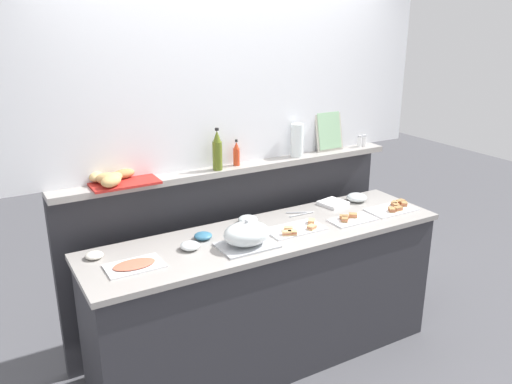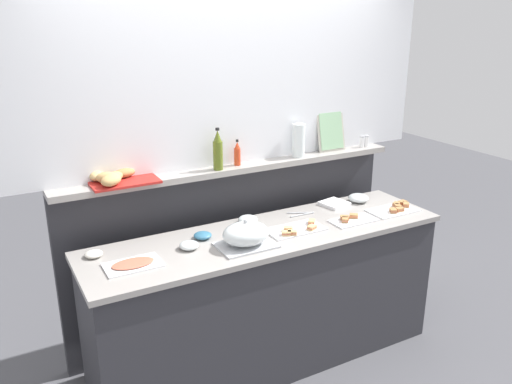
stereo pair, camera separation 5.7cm
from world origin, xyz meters
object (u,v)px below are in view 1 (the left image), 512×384
(cold_cuts_platter, at_px, (134,265))
(framed_picture, at_px, (329,131))
(salt_shaker, at_px, (360,141))
(napkin_stack, at_px, (333,203))
(water_carafe, at_px, (297,140))
(glass_bowl_medium, at_px, (248,220))
(condiment_bowl_cream, at_px, (94,255))
(hot_sauce_bottle, at_px, (237,154))
(glass_bowl_small, at_px, (357,198))
(sandwich_platter_front, at_px, (393,208))
(glass_bowl_large, at_px, (190,246))
(condiment_bowl_teal, at_px, (203,236))
(sandwich_platter_rear, at_px, (296,229))
(bread_basket, at_px, (114,179))
(pepper_shaker, at_px, (364,141))
(serving_cloche, at_px, (247,235))
(sandwich_platter_side, at_px, (351,219))
(olive_oil_bottle, at_px, (217,151))
(serving_tongs, at_px, (301,213))

(cold_cuts_platter, xyz_separation_m, framed_picture, (1.66, 0.49, 0.47))
(salt_shaker, bearing_deg, napkin_stack, -151.91)
(cold_cuts_platter, xyz_separation_m, water_carafe, (1.35, 0.45, 0.44))
(framed_picture, height_order, water_carafe, framed_picture)
(glass_bowl_medium, height_order, condiment_bowl_cream, glass_bowl_medium)
(glass_bowl_medium, xyz_separation_m, hot_sauce_bottle, (0.04, 0.22, 0.39))
(glass_bowl_small, bearing_deg, sandwich_platter_front, -67.78)
(glass_bowl_large, relative_size, salt_shaker, 1.32)
(sandwich_platter_front, bearing_deg, condiment_bowl_cream, 172.54)
(salt_shaker, relative_size, framed_picture, 0.30)
(cold_cuts_platter, bearing_deg, condiment_bowl_teal, 18.25)
(glass_bowl_medium, height_order, framed_picture, framed_picture)
(napkin_stack, distance_m, hot_sauce_bottle, 0.80)
(sandwich_platter_rear, xyz_separation_m, napkin_stack, (0.49, 0.26, 0.00))
(cold_cuts_platter, distance_m, bread_basket, 0.58)
(pepper_shaker, bearing_deg, glass_bowl_medium, -169.48)
(glass_bowl_small, height_order, condiment_bowl_teal, glass_bowl_small)
(glass_bowl_large, height_order, hot_sauce_bottle, hot_sauce_bottle)
(serving_cloche, bearing_deg, water_carafe, 36.88)
(sandwich_platter_side, bearing_deg, condiment_bowl_teal, 167.52)
(olive_oil_bottle, bearing_deg, napkin_stack, -12.75)
(serving_cloche, height_order, olive_oil_bottle, olive_oil_bottle)
(sandwich_platter_rear, bearing_deg, condiment_bowl_cream, 169.09)
(sandwich_platter_rear, xyz_separation_m, serving_tongs, (0.19, 0.22, -0.01))
(glass_bowl_medium, relative_size, condiment_bowl_teal, 1.17)
(pepper_shaker, xyz_separation_m, framed_picture, (-0.31, 0.04, 0.10))
(serving_cloche, relative_size, serving_tongs, 1.82)
(glass_bowl_small, relative_size, napkin_stack, 0.87)
(glass_bowl_large, distance_m, glass_bowl_small, 1.39)
(hot_sauce_bottle, distance_m, salt_shaker, 1.05)
(olive_oil_bottle, distance_m, water_carafe, 0.64)
(pepper_shaker, bearing_deg, sandwich_platter_front, -104.95)
(olive_oil_bottle, bearing_deg, salt_shaker, 1.21)
(glass_bowl_medium, bearing_deg, serving_cloche, -119.84)
(cold_cuts_platter, distance_m, glass_bowl_small, 1.75)
(olive_oil_bottle, bearing_deg, pepper_shaker, 1.17)
(cold_cuts_platter, xyz_separation_m, condiment_bowl_teal, (0.48, 0.16, 0.01))
(framed_picture, bearing_deg, sandwich_platter_front, -71.59)
(glass_bowl_small, relative_size, salt_shaker, 1.70)
(water_carafe, bearing_deg, sandwich_platter_side, -78.94)
(serving_tongs, bearing_deg, olive_oil_bottle, 156.65)
(serving_cloche, bearing_deg, glass_bowl_large, 157.70)
(serving_cloche, distance_m, glass_bowl_large, 0.34)
(glass_bowl_medium, distance_m, framed_picture, 0.98)
(salt_shaker, distance_m, framed_picture, 0.29)
(glass_bowl_small, xyz_separation_m, hot_sauce_bottle, (-0.86, 0.24, 0.38))
(serving_tongs, xyz_separation_m, hot_sauce_bottle, (-0.36, 0.26, 0.41))
(bread_basket, distance_m, framed_picture, 1.62)
(glass_bowl_medium, bearing_deg, framed_picture, 16.82)
(glass_bowl_medium, distance_m, glass_bowl_small, 0.90)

